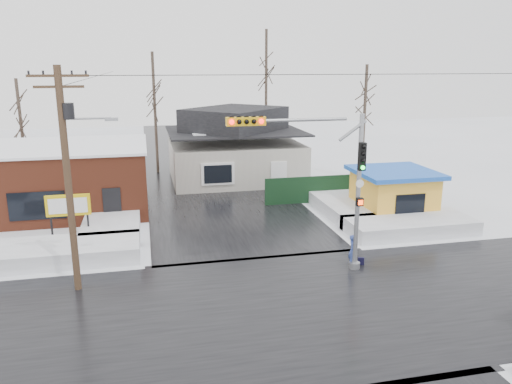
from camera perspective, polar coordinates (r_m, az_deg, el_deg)
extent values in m
plane|color=white|center=(19.54, 3.70, -13.11)|extent=(120.00, 120.00, 0.00)
cube|color=black|center=(19.53, 3.71, -13.08)|extent=(10.00, 120.00, 0.02)
cube|color=black|center=(19.53, 3.71, -13.08)|extent=(120.00, 10.00, 0.02)
cube|color=white|center=(25.43, -21.08, -6.40)|extent=(7.00, 3.00, 0.80)
cube|color=white|center=(28.76, 17.16, -3.68)|extent=(7.00, 3.00, 0.80)
cube|color=white|center=(29.93, -16.00, -2.89)|extent=(3.00, 8.00, 0.80)
cube|color=white|center=(32.19, 9.69, -1.32)|extent=(3.00, 8.00, 0.80)
cylinder|color=gray|center=(22.26, 11.59, -0.24)|extent=(0.20, 0.20, 7.00)
cylinder|color=gray|center=(23.32, 11.17, -8.23)|extent=(0.50, 0.50, 0.30)
cylinder|color=gray|center=(20.61, 4.34, 8.20)|extent=(4.60, 0.14, 0.14)
cube|color=gold|center=(20.12, -1.17, 8.08)|extent=(1.60, 0.28, 0.35)
sphere|color=#FF0C0C|center=(19.85, -2.79, 7.98)|extent=(0.20, 0.20, 0.20)
sphere|color=#FF0C0C|center=(20.09, 0.62, 8.08)|extent=(0.20, 0.20, 0.20)
cube|color=black|center=(21.72, 12.03, 3.97)|extent=(0.30, 0.22, 1.20)
sphere|color=#0CE533|center=(21.68, 12.12, 2.74)|extent=(0.18, 0.18, 0.18)
cube|color=black|center=(22.16, 11.76, -1.12)|extent=(0.30, 0.20, 0.35)
cylinder|color=#382619|center=(20.81, -20.67, 0.93)|extent=(0.28, 0.28, 9.00)
cube|color=#382619|center=(20.32, -21.71, 12.25)|extent=(2.20, 0.10, 0.10)
cube|color=#382619|center=(20.33, -21.61, 11.12)|extent=(1.80, 0.10, 0.10)
cylinder|color=black|center=(20.35, -20.67, 8.66)|extent=(0.44, 0.44, 0.60)
cylinder|color=gray|center=(20.30, -18.76, 7.95)|extent=(1.80, 0.08, 0.08)
cube|color=gray|center=(20.23, -16.20, 7.98)|extent=(0.50, 0.22, 0.12)
cube|color=brown|center=(33.87, -22.62, 1.34)|extent=(12.00, 8.00, 4.00)
cube|color=white|center=(33.51, -22.96, 4.76)|extent=(12.20, 8.20, 0.15)
cube|color=black|center=(30.17, -23.73, -1.45)|extent=(3.00, 0.08, 1.60)
cube|color=black|center=(29.72, -16.10, -1.61)|extent=(1.00, 0.08, 2.20)
cylinder|color=black|center=(27.76, -22.32, -3.70)|extent=(0.10, 0.10, 1.80)
cylinder|color=black|center=(27.50, -18.62, -3.53)|extent=(0.10, 0.10, 1.80)
cube|color=gold|center=(27.31, -20.68, -1.42)|extent=(2.20, 0.18, 1.10)
cube|color=white|center=(27.21, -20.71, -1.48)|extent=(1.90, 0.02, 0.80)
cube|color=beige|center=(39.94, -2.39, 3.56)|extent=(10.00, 8.00, 3.00)
cube|color=black|center=(39.55, -2.43, 6.98)|extent=(10.40, 8.40, 0.12)
pyramid|color=black|center=(39.44, -2.44, 8.36)|extent=(9.00, 7.00, 1.80)
cube|color=brown|center=(41.09, 1.74, 8.67)|extent=(0.70, 0.70, 1.40)
cube|color=white|center=(35.72, -4.37, 2.07)|extent=(2.40, 0.12, 1.60)
cube|color=yellow|center=(31.26, 15.39, -0.40)|extent=(4.00, 4.00, 2.60)
cube|color=blue|center=(30.93, 15.56, 2.20)|extent=(4.60, 4.60, 0.25)
cube|color=black|center=(29.55, 17.21, -1.38)|extent=(1.80, 0.06, 1.20)
cube|color=black|center=(33.68, 7.66, 0.35)|extent=(8.00, 0.12, 1.80)
cylinder|color=#332821|center=(42.79, -11.45, 8.76)|extent=(0.24, 0.24, 10.00)
cylinder|color=#332821|center=(46.03, 1.16, 10.67)|extent=(0.24, 0.24, 12.00)
cylinder|color=#332821|center=(40.60, 12.24, 7.72)|extent=(0.24, 0.24, 9.00)
cylinder|color=#332821|center=(41.88, -25.18, 6.18)|extent=(0.24, 0.24, 8.00)
imported|color=#3B51A5|center=(23.32, 10.99, -6.64)|extent=(0.50, 0.63, 1.50)
cube|color=black|center=(23.73, 11.90, -7.79)|extent=(0.30, 0.20, 0.35)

